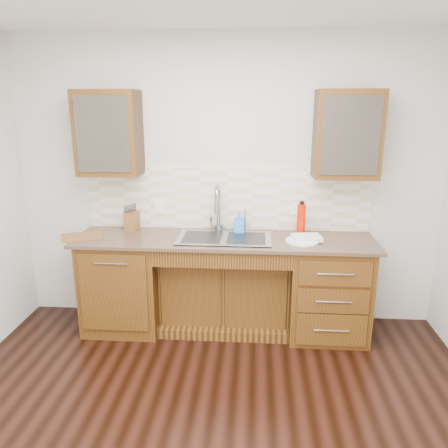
# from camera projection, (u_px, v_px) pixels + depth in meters

# --- Properties ---
(ground) EXTENTS (4.00, 3.50, 0.10)m
(ground) POSITION_uv_depth(u_px,v_px,m) (208.00, 446.00, 2.82)
(ground) COLOR black
(wall_back) EXTENTS (4.00, 0.10, 2.70)m
(wall_back) POSITION_uv_depth(u_px,v_px,m) (227.00, 183.00, 4.17)
(wall_back) COLOR beige
(wall_back) RESTS_ON ground
(base_cabinet_left) EXTENTS (0.70, 0.62, 0.88)m
(base_cabinet_left) POSITION_uv_depth(u_px,v_px,m) (125.00, 283.00, 4.14)
(base_cabinet_left) COLOR #593014
(base_cabinet_left) RESTS_ON ground
(base_cabinet_center) EXTENTS (1.20, 0.44, 0.70)m
(base_cabinet_center) POSITION_uv_depth(u_px,v_px,m) (225.00, 290.00, 4.19)
(base_cabinet_center) COLOR #593014
(base_cabinet_center) RESTS_ON ground
(base_cabinet_right) EXTENTS (0.70, 0.62, 0.88)m
(base_cabinet_right) POSITION_uv_depth(u_px,v_px,m) (327.00, 289.00, 4.01)
(base_cabinet_right) COLOR #593014
(base_cabinet_right) RESTS_ON ground
(countertop) EXTENTS (2.70, 0.65, 0.03)m
(countertop) POSITION_uv_depth(u_px,v_px,m) (224.00, 240.00, 3.94)
(countertop) COLOR #84705B
(countertop) RESTS_ON base_cabinet_left
(backsplash) EXTENTS (2.70, 0.02, 0.59)m
(backsplash) POSITION_uv_depth(u_px,v_px,m) (227.00, 199.00, 4.15)
(backsplash) COLOR beige
(backsplash) RESTS_ON wall_back
(sink) EXTENTS (0.84, 0.46, 0.19)m
(sink) POSITION_uv_depth(u_px,v_px,m) (224.00, 248.00, 3.94)
(sink) COLOR #9E9EA5
(sink) RESTS_ON countertop
(faucet) EXTENTS (0.04, 0.04, 0.40)m
(faucet) POSITION_uv_depth(u_px,v_px,m) (218.00, 211.00, 4.09)
(faucet) COLOR #999993
(faucet) RESTS_ON countertop
(filter_tap) EXTENTS (0.02, 0.02, 0.24)m
(filter_tap) POSITION_uv_depth(u_px,v_px,m) (245.00, 219.00, 4.10)
(filter_tap) COLOR #999993
(filter_tap) RESTS_ON countertop
(upper_cabinet_left) EXTENTS (0.55, 0.34, 0.75)m
(upper_cabinet_left) POSITION_uv_depth(u_px,v_px,m) (109.00, 133.00, 3.91)
(upper_cabinet_left) COLOR #593014
(upper_cabinet_left) RESTS_ON wall_back
(upper_cabinet_right) EXTENTS (0.55, 0.34, 0.75)m
(upper_cabinet_right) POSITION_uv_depth(u_px,v_px,m) (347.00, 134.00, 3.76)
(upper_cabinet_right) COLOR #593014
(upper_cabinet_right) RESTS_ON wall_back
(outlet_left) EXTENTS (0.08, 0.01, 0.12)m
(outlet_left) POSITION_uv_depth(u_px,v_px,m) (159.00, 207.00, 4.21)
(outlet_left) COLOR white
(outlet_left) RESTS_ON backsplash
(outlet_right) EXTENTS (0.08, 0.01, 0.12)m
(outlet_right) POSITION_uv_depth(u_px,v_px,m) (295.00, 209.00, 4.12)
(outlet_right) COLOR white
(outlet_right) RESTS_ON backsplash
(soap_bottle) EXTENTS (0.10, 0.10, 0.20)m
(soap_bottle) POSITION_uv_depth(u_px,v_px,m) (239.00, 223.00, 4.07)
(soap_bottle) COLOR #2B89F7
(soap_bottle) RESTS_ON countertop
(water_bottle) EXTENTS (0.10, 0.10, 0.29)m
(water_bottle) POSITION_uv_depth(u_px,v_px,m) (301.00, 220.00, 3.99)
(water_bottle) COLOR red
(water_bottle) RESTS_ON countertop
(plate) EXTENTS (0.31, 0.31, 0.02)m
(plate) POSITION_uv_depth(u_px,v_px,m) (302.00, 241.00, 3.83)
(plate) COLOR white
(plate) RESTS_ON countertop
(dish_towel) EXTENTS (0.27, 0.22, 0.04)m
(dish_towel) POSITION_uv_depth(u_px,v_px,m) (307.00, 238.00, 3.83)
(dish_towel) COLOR silver
(dish_towel) RESTS_ON plate
(knife_block) EXTENTS (0.12, 0.17, 0.17)m
(knife_block) POSITION_uv_depth(u_px,v_px,m) (132.00, 221.00, 4.18)
(knife_block) COLOR #A05524
(knife_block) RESTS_ON countertop
(cutting_board) EXTENTS (0.43, 0.37, 0.02)m
(cutting_board) POSITION_uv_depth(u_px,v_px,m) (82.00, 237.00, 3.95)
(cutting_board) COLOR #A16F3E
(cutting_board) RESTS_ON countertop
(cup_left_a) EXTENTS (0.13, 0.13, 0.09)m
(cup_left_a) POSITION_uv_depth(u_px,v_px,m) (98.00, 139.00, 3.93)
(cup_left_a) COLOR white
(cup_left_a) RESTS_ON upper_cabinet_left
(cup_left_b) EXTENTS (0.11, 0.11, 0.10)m
(cup_left_b) POSITION_uv_depth(u_px,v_px,m) (126.00, 139.00, 3.91)
(cup_left_b) COLOR silver
(cup_left_b) RESTS_ON upper_cabinet_left
(cup_right_a) EXTENTS (0.13, 0.13, 0.09)m
(cup_right_a) POSITION_uv_depth(u_px,v_px,m) (336.00, 141.00, 3.78)
(cup_right_a) COLOR white
(cup_right_a) RESTS_ON upper_cabinet_right
(cup_right_b) EXTENTS (0.13, 0.13, 0.10)m
(cup_right_b) POSITION_uv_depth(u_px,v_px,m) (359.00, 140.00, 3.77)
(cup_right_b) COLOR silver
(cup_right_b) RESTS_ON upper_cabinet_right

